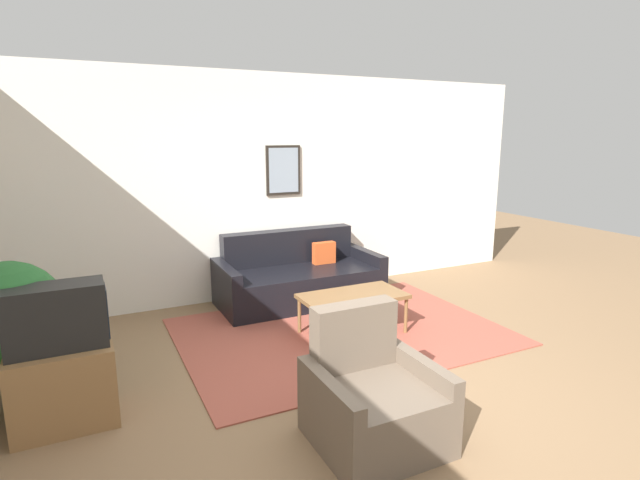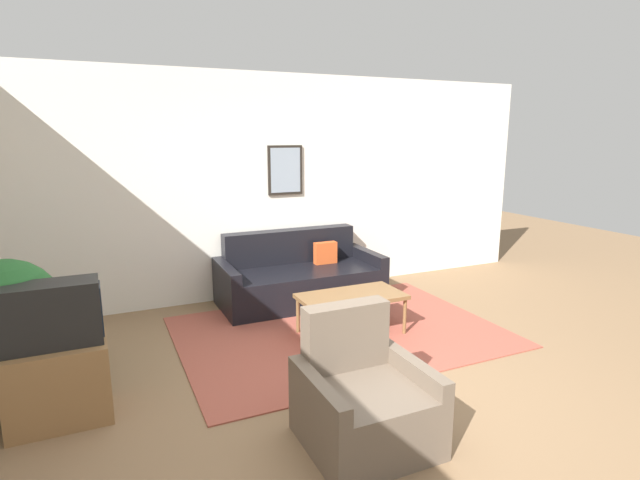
# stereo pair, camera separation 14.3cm
# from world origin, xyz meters

# --- Properties ---
(ground_plane) EXTENTS (16.00, 16.00, 0.00)m
(ground_plane) POSITION_xyz_m (0.00, 0.00, 0.00)
(ground_plane) COLOR #846647
(area_rug) EXTENTS (3.18, 2.28, 0.01)m
(area_rug) POSITION_xyz_m (0.42, 1.37, 0.01)
(area_rug) COLOR #9E4C3D
(area_rug) RESTS_ON ground_plane
(wall_back) EXTENTS (8.00, 0.09, 2.70)m
(wall_back) POSITION_xyz_m (0.00, 2.92, 1.35)
(wall_back) COLOR white
(wall_back) RESTS_ON ground_plane
(couch) EXTENTS (1.91, 0.90, 0.83)m
(couch) POSITION_xyz_m (0.42, 2.45, 0.28)
(couch) COLOR black
(couch) RESTS_ON ground_plane
(coffee_table) EXTENTS (1.04, 0.55, 0.42)m
(coffee_table) POSITION_xyz_m (0.51, 1.29, 0.38)
(coffee_table) COLOR brown
(coffee_table) RESTS_ON ground_plane
(tv_stand) EXTENTS (0.66, 0.44, 0.57)m
(tv_stand) POSITION_xyz_m (-2.08, 0.76, 0.28)
(tv_stand) COLOR olive
(tv_stand) RESTS_ON ground_plane
(tv) EXTENTS (0.63, 0.28, 0.44)m
(tv) POSITION_xyz_m (-2.07, 0.76, 0.79)
(tv) COLOR black
(tv) RESTS_ON tv_stand
(armchair) EXTENTS (0.78, 0.76, 0.86)m
(armchair) POSITION_xyz_m (-0.26, -0.33, 0.28)
(armchair) COLOR #6B5B4C
(armchair) RESTS_ON ground_plane
(potted_plant_tall) EXTENTS (0.72, 0.72, 1.13)m
(potted_plant_tall) POSITION_xyz_m (-2.37, 1.07, 0.75)
(potted_plant_tall) COLOR #383D42
(potted_plant_tall) RESTS_ON ground_plane
(potted_plant_by_window) EXTENTS (0.51, 0.51, 0.83)m
(potted_plant_by_window) POSITION_xyz_m (-2.28, 1.54, 0.52)
(potted_plant_by_window) COLOR beige
(potted_plant_by_window) RESTS_ON ground_plane
(potted_plant_small) EXTENTS (0.54, 0.54, 0.85)m
(potted_plant_small) POSITION_xyz_m (-2.23, 1.39, 0.53)
(potted_plant_small) COLOR #383D42
(potted_plant_small) RESTS_ON ground_plane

